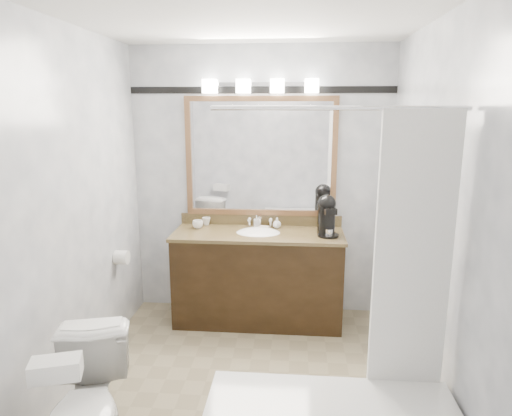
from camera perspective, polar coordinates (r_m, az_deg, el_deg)
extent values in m
cube|color=gray|center=(3.53, -1.16, -21.16)|extent=(2.40, 2.60, 0.01)
cube|color=white|center=(2.99, -1.40, 23.15)|extent=(2.40, 2.60, 0.01)
cube|color=silver|center=(4.29, 0.60, 3.13)|extent=(2.40, 0.01, 2.50)
cube|color=silver|center=(1.79, -5.83, -10.80)|extent=(2.40, 0.01, 2.50)
cube|color=silver|center=(3.37, -22.11, -0.48)|extent=(0.01, 2.60, 2.50)
cube|color=silver|center=(3.13, 21.23, -1.34)|extent=(0.01, 2.60, 2.50)
cube|color=black|center=(4.24, 0.27, -8.80)|extent=(1.50, 0.55, 0.82)
cube|color=olive|center=(4.10, 0.28, -3.27)|extent=(1.53, 0.58, 0.03)
cube|color=olive|center=(4.35, 0.57, -1.47)|extent=(1.53, 0.03, 0.10)
ellipsoid|color=white|center=(4.11, 0.28, -3.47)|extent=(0.44, 0.34, 0.14)
cube|color=#8D6240|center=(4.21, 0.60, 13.53)|extent=(1.40, 0.04, 0.05)
cube|color=#8D6240|center=(4.32, 0.57, -0.52)|extent=(1.40, 0.04, 0.05)
cube|color=#8D6240|center=(4.34, -8.40, 6.43)|extent=(0.05, 0.04, 1.00)
cube|color=#8D6240|center=(4.24, 9.77, 6.23)|extent=(0.05, 0.04, 1.00)
cube|color=white|center=(4.24, 0.59, 6.42)|extent=(1.30, 0.01, 1.00)
cube|color=silver|center=(4.20, 0.59, 15.24)|extent=(0.90, 0.05, 0.03)
cube|color=white|center=(4.21, -5.79, 14.90)|extent=(0.12, 0.12, 0.12)
cube|color=white|center=(4.17, -1.59, 14.98)|extent=(0.12, 0.12, 0.12)
cube|color=white|center=(4.14, 2.68, 14.98)|extent=(0.12, 0.12, 0.12)
cube|color=white|center=(4.14, 6.97, 14.91)|extent=(0.12, 0.12, 0.12)
cube|color=black|center=(4.23, 0.61, 14.55)|extent=(2.40, 0.01, 0.06)
cylinder|color=silver|center=(2.39, 10.24, 12.20)|extent=(1.30, 0.02, 0.02)
cube|color=white|center=(2.57, 18.97, -5.84)|extent=(0.40, 0.04, 1.55)
cylinder|color=white|center=(4.07, -16.45, -5.93)|extent=(0.11, 0.12, 0.12)
imported|color=white|center=(2.81, -20.30, -22.73)|extent=(0.58, 0.80, 0.73)
cube|color=white|center=(2.41, -23.74, -17.91)|extent=(0.25, 0.19, 0.09)
cylinder|color=black|center=(4.02, 9.00, -3.37)|extent=(0.19, 0.19, 0.02)
cylinder|color=black|center=(4.05, 8.79, -1.32)|extent=(0.15, 0.15, 0.27)
sphere|color=black|center=(4.02, 8.85, 0.53)|extent=(0.16, 0.16, 0.16)
cube|color=black|center=(3.95, 9.20, -0.37)|extent=(0.13, 0.13, 0.05)
cylinder|color=silver|center=(4.00, 9.11, -3.03)|extent=(0.06, 0.06, 0.06)
imported|color=white|center=(4.26, -7.29, -2.04)|extent=(0.12, 0.12, 0.08)
imported|color=white|center=(4.37, -6.24, -1.65)|extent=(0.09, 0.09, 0.07)
imported|color=white|center=(4.28, 0.08, -1.64)|extent=(0.06, 0.06, 0.11)
imported|color=white|center=(4.24, 2.64, -1.87)|extent=(0.10, 0.10, 0.10)
cube|color=beige|center=(4.21, 1.01, -2.46)|extent=(0.10, 0.07, 0.03)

